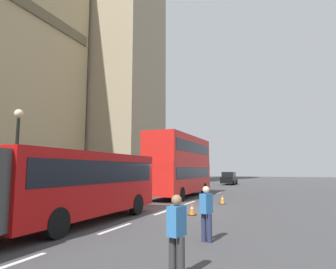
{
  "coord_description": "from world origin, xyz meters",
  "views": [
    {
      "loc": [
        -15.22,
        -6.04,
        2.21
      ],
      "look_at": [
        11.34,
        4.67,
        5.66
      ],
      "focal_mm": 31.12,
      "sensor_mm": 36.0,
      "label": 1
    }
  ],
  "objects_px": {
    "double_decker_bus": "(180,163)",
    "sedan_lead": "(229,178)",
    "pedestrian_near_cones": "(177,233)",
    "pedestrian_by_kerb": "(206,211)",
    "traffic_cone_west": "(192,209)",
    "traffic_cone_middle": "(222,199)",
    "street_lamp": "(16,153)"
  },
  "relations": [
    {
      "from": "traffic_cone_west",
      "to": "pedestrian_by_kerb",
      "type": "relative_size",
      "value": 0.34
    },
    {
      "from": "double_decker_bus",
      "to": "sedan_lead",
      "type": "xyz_separation_m",
      "value": [
        20.9,
        -0.19,
        -1.8
      ]
    },
    {
      "from": "double_decker_bus",
      "to": "traffic_cone_west",
      "type": "distance_m",
      "value": 9.82
    },
    {
      "from": "sedan_lead",
      "to": "traffic_cone_middle",
      "type": "distance_m",
      "value": 24.82
    },
    {
      "from": "sedan_lead",
      "to": "pedestrian_near_cones",
      "type": "bearing_deg",
      "value": -171.4
    },
    {
      "from": "traffic_cone_middle",
      "to": "pedestrian_by_kerb",
      "type": "relative_size",
      "value": 0.34
    },
    {
      "from": "double_decker_bus",
      "to": "traffic_cone_west",
      "type": "relative_size",
      "value": 16.69
    },
    {
      "from": "pedestrian_near_cones",
      "to": "double_decker_bus",
      "type": "bearing_deg",
      "value": 19.27
    },
    {
      "from": "double_decker_bus",
      "to": "pedestrian_near_cones",
      "type": "height_order",
      "value": "double_decker_bus"
    },
    {
      "from": "street_lamp",
      "to": "pedestrian_near_cones",
      "type": "bearing_deg",
      "value": -115.38
    },
    {
      "from": "sedan_lead",
      "to": "traffic_cone_west",
      "type": "distance_m",
      "value": 29.88
    },
    {
      "from": "traffic_cone_west",
      "to": "traffic_cone_middle",
      "type": "relative_size",
      "value": 1.0
    },
    {
      "from": "pedestrian_near_cones",
      "to": "pedestrian_by_kerb",
      "type": "relative_size",
      "value": 1.0
    },
    {
      "from": "pedestrian_near_cones",
      "to": "street_lamp",
      "type": "bearing_deg",
      "value": 64.62
    },
    {
      "from": "double_decker_bus",
      "to": "traffic_cone_middle",
      "type": "distance_m",
      "value": 5.99
    },
    {
      "from": "double_decker_bus",
      "to": "street_lamp",
      "type": "height_order",
      "value": "street_lamp"
    },
    {
      "from": "double_decker_bus",
      "to": "street_lamp",
      "type": "bearing_deg",
      "value": 159.35
    },
    {
      "from": "street_lamp",
      "to": "pedestrian_near_cones",
      "type": "relative_size",
      "value": 3.12
    },
    {
      "from": "pedestrian_near_cones",
      "to": "sedan_lead",
      "type": "bearing_deg",
      "value": 8.6
    },
    {
      "from": "pedestrian_near_cones",
      "to": "pedestrian_by_kerb",
      "type": "bearing_deg",
      "value": 3.85
    },
    {
      "from": "street_lamp",
      "to": "traffic_cone_west",
      "type": "bearing_deg",
      "value": -68.78
    },
    {
      "from": "street_lamp",
      "to": "pedestrian_by_kerb",
      "type": "distance_m",
      "value": 10.55
    },
    {
      "from": "sedan_lead",
      "to": "traffic_cone_west",
      "type": "xyz_separation_m",
      "value": [
        -29.66,
        -3.51,
        -0.63
      ]
    },
    {
      "from": "sedan_lead",
      "to": "traffic_cone_middle",
      "type": "relative_size",
      "value": 7.59
    },
    {
      "from": "double_decker_bus",
      "to": "pedestrian_by_kerb",
      "type": "relative_size",
      "value": 5.73
    },
    {
      "from": "double_decker_bus",
      "to": "sedan_lead",
      "type": "bearing_deg",
      "value": -0.53
    },
    {
      "from": "street_lamp",
      "to": "pedestrian_near_cones",
      "type": "xyz_separation_m",
      "value": [
        -4.94,
        -10.41,
        -2.14
      ]
    },
    {
      "from": "traffic_cone_west",
      "to": "pedestrian_near_cones",
      "type": "bearing_deg",
      "value": -164.81
    },
    {
      "from": "traffic_cone_west",
      "to": "traffic_cone_middle",
      "type": "bearing_deg",
      "value": -4.84
    },
    {
      "from": "traffic_cone_middle",
      "to": "pedestrian_near_cones",
      "type": "relative_size",
      "value": 0.34
    },
    {
      "from": "traffic_cone_middle",
      "to": "street_lamp",
      "type": "bearing_deg",
      "value": 134.03
    },
    {
      "from": "traffic_cone_west",
      "to": "pedestrian_near_cones",
      "type": "relative_size",
      "value": 0.34
    }
  ]
}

